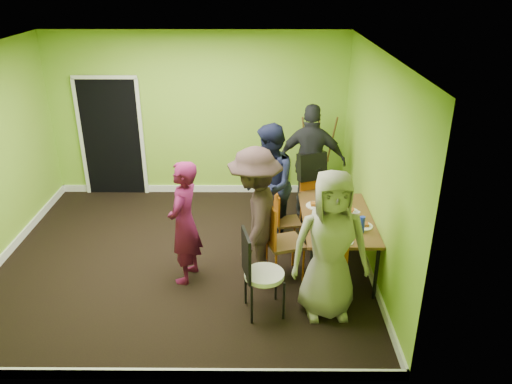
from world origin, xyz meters
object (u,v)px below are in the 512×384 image
chair_front_end (330,263)px  person_front_end (330,246)px  chair_left_far (283,217)px  chair_back_end (313,174)px  blue_bottle (362,225)px  person_left_far (269,185)px  thermos (336,209)px  person_back_end (311,161)px  chair_bentwood (258,269)px  person_left_near (255,217)px  dining_table (337,221)px  easel (317,159)px  person_standing (184,223)px  chair_left_near (279,237)px  orange_bottle (329,207)px

chair_front_end → person_front_end: (-0.06, -0.24, 0.37)m
chair_left_far → chair_back_end: 1.05m
blue_bottle → person_left_far: 1.59m
thermos → person_left_far: person_left_far is taller
person_back_end → person_front_end: size_ratio=1.03×
chair_left_far → thermos: size_ratio=4.17×
chair_bentwood → person_left_far: (0.16, 1.72, 0.29)m
person_left_near → chair_front_end: bearing=71.8°
person_back_end → person_left_near: bearing=73.8°
chair_back_end → person_front_end: size_ratio=0.62×
chair_left_far → person_left_near: 0.99m
dining_table → person_front_end: person_front_end is taller
thermos → chair_bentwood: bearing=-135.4°
easel → person_left_far: bearing=-120.2°
chair_back_end → person_left_near: bearing=41.1°
person_standing → person_left_far: person_left_far is taller
dining_table → person_back_end: person_back_end is taller
dining_table → person_back_end: (-0.19, 1.61, 0.22)m
chair_left_far → person_back_end: person_back_end is taller
blue_bottle → easel: bearing=95.8°
chair_back_end → person_left_far: 0.96m
easel → blue_bottle: bearing=-84.2°
blue_bottle → chair_bentwood: bearing=-155.5°
chair_front_end → chair_bentwood: 0.90m
chair_bentwood → person_standing: size_ratio=0.66×
chair_left_near → orange_bottle: size_ratio=13.32×
dining_table → thermos: bearing=117.5°
chair_left_far → orange_bottle: size_ratio=10.67×
chair_bentwood → blue_bottle: 1.41m
thermos → person_left_far: bearing=139.4°
chair_back_end → person_front_end: (-0.05, -2.36, 0.11)m
blue_bottle → orange_bottle: (-0.32, 0.63, -0.07)m
person_left_near → person_back_end: (0.87, 1.87, 0.02)m
chair_back_end → orange_bottle: (0.09, -1.18, 0.01)m
dining_table → chair_left_far: (-0.67, 0.55, -0.22)m
person_left_far → dining_table: bearing=46.7°
orange_bottle → thermos: bearing=-72.5°
chair_bentwood → person_left_near: person_left_near is taller
person_front_end → chair_left_near: bearing=123.3°
blue_bottle → person_standing: person_standing is taller
easel → thermos: easel is taller
orange_bottle → person_standing: person_standing is taller
chair_left_near → easel: size_ratio=0.71×
chair_bentwood → thermos: chair_bentwood is taller
chair_left_far → chair_back_end: chair_back_end is taller
person_left_far → person_left_near: person_left_near is taller
chair_left_near → person_left_near: bearing=-99.9°
chair_front_end → person_back_end: 2.34m
chair_back_end → person_standing: size_ratio=0.68×
dining_table → person_standing: bearing=-172.4°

